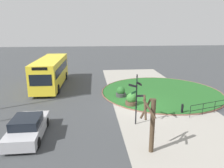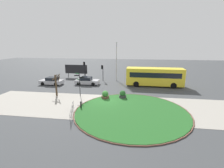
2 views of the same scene
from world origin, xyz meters
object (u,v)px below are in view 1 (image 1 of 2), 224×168
signpost_directional (136,96)px  planter_kerbside (131,100)px  bollard_foreground (182,109)px  street_tree_bare (151,123)px  car_near_lane (28,128)px  planter_near_signpost (121,93)px  bus_yellow (51,72)px

signpost_directional → planter_kerbside: signpost_directional is taller
bollard_foreground → street_tree_bare: (-5.01, 4.05, 1.33)m
car_near_lane → planter_near_signpost: (7.21, -6.95, -0.15)m
bollard_foreground → planter_near_signpost: (4.59, 4.33, 0.06)m
bollard_foreground → planter_kerbside: (2.22, 3.73, 0.07)m
bus_yellow → planter_kerbside: 11.09m
bollard_foreground → street_tree_bare: size_ratio=0.26×
planter_near_signpost → street_tree_bare: size_ratio=0.34×
bus_yellow → bollard_foreground: bearing=52.3°
planter_kerbside → street_tree_bare: (-7.23, 0.32, 1.27)m
planter_near_signpost → planter_kerbside: bearing=-165.8°
bollard_foreground → signpost_directional: bearing=110.5°
bollard_foreground → planter_near_signpost: 6.31m
signpost_directional → car_near_lane: bearing=98.6°
planter_near_signpost → street_tree_bare: street_tree_bare is taller
signpost_directional → planter_kerbside: bearing=-6.1°
bollard_foreground → bus_yellow: (9.63, 11.88, 1.30)m
bollard_foreground → car_near_lane: 11.58m
signpost_directional → bollard_foreground: 4.75m
planter_kerbside → signpost_directional: bearing=173.9°
signpost_directional → planter_near_signpost: signpost_directional is taller
planter_near_signpost → planter_kerbside: (-2.36, -0.60, 0.01)m
bus_yellow → signpost_directional: bearing=36.0°
signpost_directional → car_near_lane: 7.39m
planter_kerbside → planter_near_signpost: bearing=14.2°
car_near_lane → planter_near_signpost: 10.01m
car_near_lane → street_tree_bare: (-2.38, -7.23, 1.12)m
planter_near_signpost → bus_yellow: bearing=56.3°
signpost_directional → bollard_foreground: bearing=-69.5°
signpost_directional → street_tree_bare: (-3.46, -0.08, -0.42)m
signpost_directional → bus_yellow: size_ratio=0.37×
car_near_lane → planter_kerbside: 8.97m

